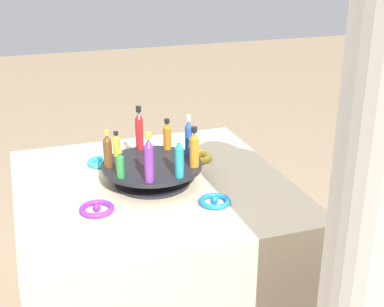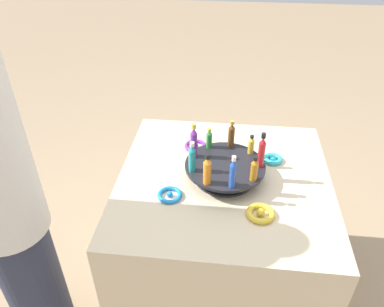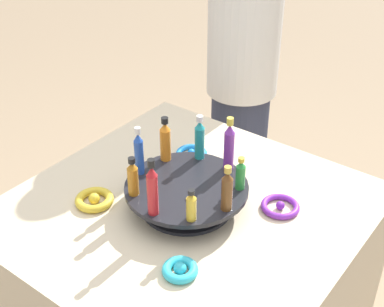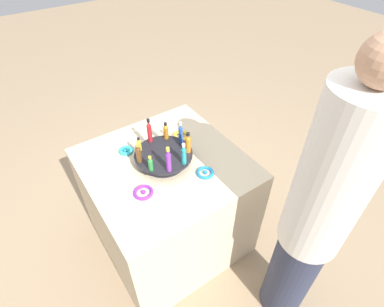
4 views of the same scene
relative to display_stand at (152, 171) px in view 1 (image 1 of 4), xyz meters
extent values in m
cube|color=beige|center=(0.00, 0.00, -0.40)|extent=(0.86, 0.86, 0.72)
cylinder|color=black|center=(0.00, 0.00, -0.04)|extent=(0.24, 0.24, 0.01)
cylinder|color=black|center=(0.00, 0.00, -0.01)|extent=(0.13, 0.13, 0.05)
cylinder|color=black|center=(0.00, 0.00, 0.02)|extent=(0.32, 0.32, 0.01)
cylinder|color=teal|center=(-0.13, -0.05, 0.07)|extent=(0.03, 0.03, 0.09)
cone|color=teal|center=(-0.13, -0.05, 0.13)|extent=(0.03, 0.03, 0.02)
cylinder|color=silver|center=(-0.13, -0.05, 0.15)|extent=(0.02, 0.02, 0.02)
cylinder|color=orange|center=(-0.06, -0.12, 0.07)|extent=(0.03, 0.03, 0.09)
cone|color=orange|center=(-0.06, -0.12, 0.13)|extent=(0.03, 0.03, 0.02)
cylinder|color=black|center=(-0.06, -0.12, 0.15)|extent=(0.02, 0.02, 0.02)
cylinder|color=#234CAD|center=(0.03, -0.13, 0.08)|extent=(0.02, 0.02, 0.10)
cone|color=#234CAD|center=(0.03, -0.13, 0.14)|extent=(0.02, 0.02, 0.02)
cylinder|color=silver|center=(0.03, -0.13, 0.16)|extent=(0.02, 0.02, 0.02)
cylinder|color=#AD6B19|center=(0.11, -0.08, 0.07)|extent=(0.03, 0.03, 0.08)
cone|color=#AD6B19|center=(0.11, -0.08, 0.11)|extent=(0.03, 0.03, 0.02)
cylinder|color=black|center=(0.11, -0.08, 0.13)|extent=(0.02, 0.02, 0.01)
cylinder|color=#B21E23|center=(0.14, 0.01, 0.08)|extent=(0.03, 0.03, 0.11)
cone|color=#B21E23|center=(0.14, 0.01, 0.15)|extent=(0.03, 0.03, 0.02)
cylinder|color=black|center=(0.14, 0.01, 0.17)|extent=(0.02, 0.02, 0.02)
cylinder|color=gold|center=(0.10, 0.09, 0.06)|extent=(0.02, 0.02, 0.06)
cone|color=gold|center=(0.10, 0.09, 0.09)|extent=(0.02, 0.02, 0.01)
cylinder|color=black|center=(0.10, 0.09, 0.11)|extent=(0.02, 0.02, 0.01)
cylinder|color=brown|center=(0.02, 0.14, 0.07)|extent=(0.03, 0.03, 0.09)
cone|color=brown|center=(0.02, 0.14, 0.12)|extent=(0.03, 0.03, 0.02)
cylinder|color=#B79338|center=(0.02, 0.14, 0.14)|extent=(0.02, 0.02, 0.02)
cylinder|color=#288438|center=(-0.07, 0.12, 0.06)|extent=(0.02, 0.02, 0.07)
cone|color=#288438|center=(-0.07, 0.12, 0.10)|extent=(0.02, 0.02, 0.01)
cylinder|color=gold|center=(-0.07, 0.12, 0.11)|extent=(0.02, 0.02, 0.01)
cylinder|color=#702D93|center=(-0.13, 0.04, 0.08)|extent=(0.03, 0.03, 0.11)
cone|color=#702D93|center=(-0.13, 0.04, 0.15)|extent=(0.03, 0.03, 0.02)
cylinder|color=gold|center=(-0.13, 0.04, 0.17)|extent=(0.02, 0.02, 0.02)
torus|color=gold|center=(0.14, -0.20, -0.03)|extent=(0.10, 0.10, 0.02)
sphere|color=gold|center=(0.14, -0.20, -0.02)|extent=(0.03, 0.03, 0.03)
torus|color=#2DB7CC|center=(0.20, 0.14, -0.03)|extent=(0.08, 0.08, 0.02)
sphere|color=#2DB7CC|center=(0.20, 0.14, -0.03)|extent=(0.03, 0.03, 0.03)
torus|color=purple|center=(-0.14, 0.20, -0.03)|extent=(0.10, 0.10, 0.02)
sphere|color=purple|center=(-0.14, 0.20, -0.03)|extent=(0.02, 0.02, 0.02)
torus|color=blue|center=(-0.20, -0.14, -0.03)|extent=(0.10, 0.10, 0.02)
sphere|color=blue|center=(-0.20, -0.14, -0.03)|extent=(0.02, 0.02, 0.02)
camera|label=1|loc=(-1.52, 0.38, 0.69)|focal=50.00mm
camera|label=2|loc=(0.00, -1.19, 0.92)|focal=35.00mm
camera|label=3|loc=(0.88, 0.68, 0.83)|focal=50.00mm
camera|label=4|loc=(-1.09, 0.56, 1.12)|focal=28.00mm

